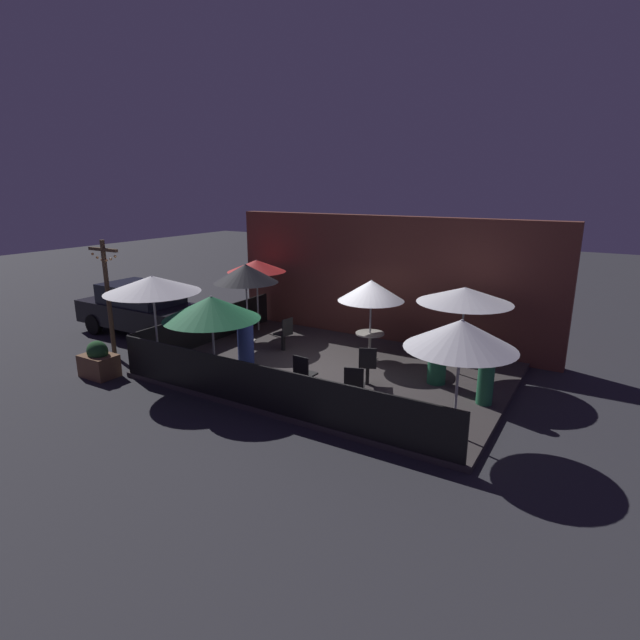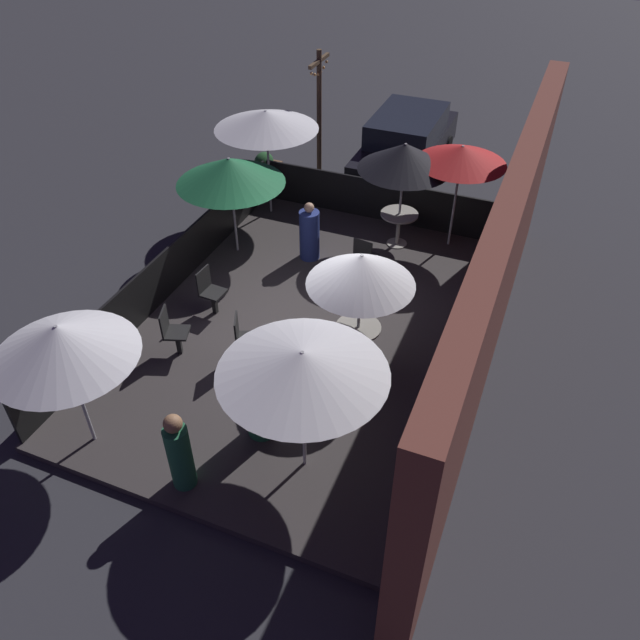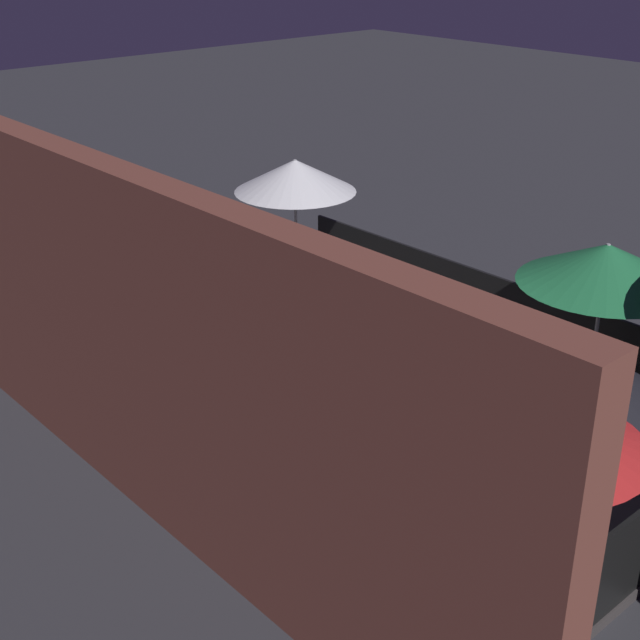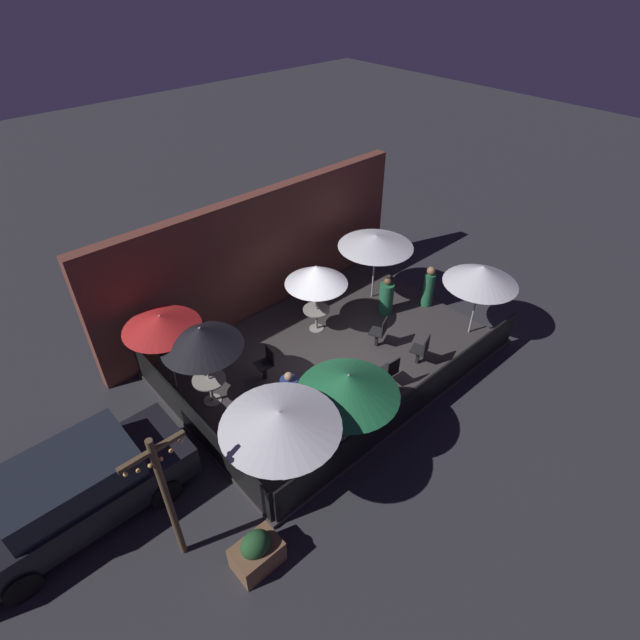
{
  "view_description": "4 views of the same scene",
  "coord_description": "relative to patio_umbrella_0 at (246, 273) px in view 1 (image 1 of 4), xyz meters",
  "views": [
    {
      "loc": [
        5.8,
        -10.32,
        4.56
      ],
      "look_at": [
        -0.66,
        0.46,
        1.17
      ],
      "focal_mm": 28.0,
      "sensor_mm": 36.0,
      "label": 1
    },
    {
      "loc": [
        7.99,
        3.53,
        7.4
      ],
      "look_at": [
        0.71,
        0.56,
        0.97
      ],
      "focal_mm": 35.0,
      "sensor_mm": 36.0,
      "label": 2
    },
    {
      "loc": [
        -7.11,
        7.14,
        5.89
      ],
      "look_at": [
        0.91,
        -0.01,
        0.99
      ],
      "focal_mm": 50.0,
      "sensor_mm": 36.0,
      "label": 3
    },
    {
      "loc": [
        -6.99,
        -7.33,
        9.14
      ],
      "look_at": [
        -0.18,
        0.27,
        1.26
      ],
      "focal_mm": 28.0,
      "sensor_mm": 36.0,
      "label": 4
    }
  ],
  "objects": [
    {
      "name": "patio_deck",
      "position": [
        3.3,
        -0.72,
        -2.07
      ],
      "size": [
        8.43,
        5.78,
        0.12
      ],
      "color": "#383333",
      "rests_on": "ground_plane"
    },
    {
      "name": "patio_chair_1",
      "position": [
        3.58,
        -2.51,
        -1.51
      ],
      "size": [
        0.42,
        0.42,
        0.92
      ],
      "rotation": [
        0.0,
        0.0,
        1.51
      ],
      "color": "black",
      "rests_on": "patio_deck"
    },
    {
      "name": "patio_umbrella_1",
      "position": [
        3.77,
        0.42,
        -0.17
      ],
      "size": [
        1.72,
        1.72,
        2.11
      ],
      "color": "#B2B2B7",
      "rests_on": "patio_deck"
    },
    {
      "name": "planter_box",
      "position": [
        -1.51,
        -3.92,
        -1.74
      ],
      "size": [
        0.88,
        0.61,
        0.91
      ],
      "color": "brown",
      "rests_on": "ground_plane"
    },
    {
      "name": "ground_plane",
      "position": [
        3.3,
        -0.72,
        -2.13
      ],
      "size": [
        60.0,
        60.0,
        0.0
      ],
      "primitive_type": "plane",
      "color": "#2D2D33"
    },
    {
      "name": "patio_chair_2",
      "position": [
        4.82,
        -2.52,
        -1.52
      ],
      "size": [
        0.51,
        0.51,
        0.91
      ],
      "rotation": [
        0.0,
        0.0,
        1.91
      ],
      "color": "black",
      "rests_on": "patio_deck"
    },
    {
      "name": "patron_2",
      "position": [
        1.19,
        -1.55,
        -1.45
      ],
      "size": [
        0.57,
        0.57,
        1.27
      ],
      "rotation": [
        0.0,
        0.0,
        2.62
      ],
      "color": "navy",
      "rests_on": "patio_deck"
    },
    {
      "name": "patron_0",
      "position": [
        5.85,
        -0.35,
        -1.48
      ],
      "size": [
        0.59,
        0.59,
        1.21
      ],
      "rotation": [
        0.0,
        0.0,
        4.16
      ],
      "color": "#236642",
      "rests_on": "patio_deck"
    },
    {
      "name": "fence_front",
      "position": [
        3.3,
        -3.57,
        -1.54
      ],
      "size": [
        8.23,
        0.05,
        0.95
      ],
      "color": "black",
      "rests_on": "patio_deck"
    },
    {
      "name": "parked_car_0",
      "position": [
        -3.5,
        -0.88,
        -1.29
      ],
      "size": [
        4.38,
        1.81,
        1.62
      ],
      "rotation": [
        0.0,
        0.0,
        0.0
      ],
      "color": "black",
      "rests_on": "ground_plane"
    },
    {
      "name": "patio_chair_0",
      "position": [
        1.49,
        -0.24,
        -1.49
      ],
      "size": [
        0.46,
        0.46,
        0.94
      ],
      "rotation": [
        0.0,
        0.0,
        2.98
      ],
      "color": "black",
      "rests_on": "patio_deck"
    },
    {
      "name": "patron_1",
      "position": [
        7.08,
        -0.94,
        -1.39
      ],
      "size": [
        0.47,
        0.47,
        1.34
      ],
      "rotation": [
        0.0,
        0.0,
        0.67
      ],
      "color": "#236642",
      "rests_on": "patio_deck"
    },
    {
      "name": "patio_umbrella_6",
      "position": [
        6.93,
        -2.62,
        -0.08
      ],
      "size": [
        1.99,
        1.99,
        2.2
      ],
      "color": "#B2B2B7",
      "rests_on": "patio_deck"
    },
    {
      "name": "patio_chair_3",
      "position": [
        4.54,
        -1.3,
        -1.5
      ],
      "size": [
        0.53,
        0.53,
        0.93
      ],
      "rotation": [
        0.0,
        0.0,
        1.99
      ],
      "color": "black",
      "rests_on": "patio_deck"
    },
    {
      "name": "patio_umbrella_3",
      "position": [
        -0.42,
        1.04,
        0.04
      ],
      "size": [
        1.81,
        1.81,
        2.24
      ],
      "color": "#B2B2B7",
      "rests_on": "patio_deck"
    },
    {
      "name": "dining_table_1",
      "position": [
        3.77,
        0.42,
        -1.46
      ],
      "size": [
        0.76,
        0.76,
        0.7
      ],
      "color": "#9E998E",
      "rests_on": "patio_deck"
    },
    {
      "name": "building_wall",
      "position": [
        3.3,
        2.4,
        -0.26
      ],
      "size": [
        10.03,
        0.36,
        3.74
      ],
      "color": "brown",
      "rests_on": "ground_plane"
    },
    {
      "name": "patio_umbrella_5",
      "position": [
        1.53,
        -3.08,
        -0.18
      ],
      "size": [
        2.17,
        2.17,
        2.09
      ],
      "color": "#B2B2B7",
      "rests_on": "patio_deck"
    },
    {
      "name": "patio_umbrella_2",
      "position": [
        -0.25,
        -3.14,
        0.18
      ],
      "size": [
        2.25,
        2.25,
        2.4
      ],
      "color": "#B2B2B7",
      "rests_on": "patio_deck"
    },
    {
      "name": "light_post",
      "position": [
        -2.41,
        -2.81,
        -0.31
      ],
      "size": [
        1.1,
        0.12,
        3.21
      ],
      "color": "brown",
      "rests_on": "ground_plane"
    },
    {
      "name": "dining_table_0",
      "position": [
        0.0,
        0.0,
        -1.43
      ],
      "size": [
        0.79,
        0.79,
        0.74
      ],
      "color": "#9E998E",
      "rests_on": "patio_deck"
    },
    {
      "name": "fence_side_left",
      "position": [
        -0.87,
        -0.72,
        -1.54
      ],
      "size": [
        0.05,
        5.58,
        0.95
      ],
      "color": "black",
      "rests_on": "patio_deck"
    },
    {
      "name": "patio_umbrella_4",
      "position": [
        6.15,
        0.48,
        -0.04
      ],
      "size": [
        2.23,
        2.23,
        2.16
      ],
      "color": "#B2B2B7",
      "rests_on": "patio_deck"
    },
    {
      "name": "patio_umbrella_0",
      "position": [
        0.0,
        0.0,
        0.0
      ],
      "size": [
        1.86,
        1.86,
        2.28
      ],
      "color": "#B2B2B7",
      "rests_on": "patio_deck"
    }
  ]
}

